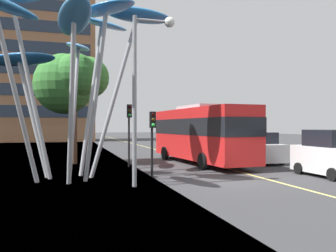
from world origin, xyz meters
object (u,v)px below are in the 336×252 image
Objects in this scene: leaf_sculpture at (66,35)px; traffic_light_kerb_far at (129,122)px; car_parked_mid at (258,148)px; car_parked_near at (329,155)px; street_lamp at (145,75)px; red_bus at (200,132)px; traffic_light_kerb_near at (152,129)px.

traffic_light_kerb_far is (3.68, 3.95, -4.03)m from leaf_sculpture.
car_parked_mid is (8.80, -0.12, -1.79)m from traffic_light_kerb_far.
car_parked_near is 0.85× the size of car_parked_mid.
leaf_sculpture is 14.00m from car_parked_near.
traffic_light_kerb_far is 0.85× the size of car_parked_mid.
traffic_light_kerb_far is at bearing 141.98° from car_parked_near.
leaf_sculpture is 14.29m from car_parked_mid.
traffic_light_kerb_far is 0.54× the size of street_lamp.
car_parked_mid is at bearing 17.02° from leaf_sculpture.
leaf_sculpture is at bearing -152.05° from red_bus.
traffic_light_kerb_near is 9.55m from car_parked_mid.
traffic_light_kerb_far is at bearing 85.38° from street_lamp.
street_lamp is at bearing -110.67° from traffic_light_kerb_near.
traffic_light_kerb_near is 3.50m from street_lamp.
street_lamp is at bearing -143.99° from car_parked_mid.
traffic_light_kerb_near is 0.83× the size of car_parked_near.
street_lamp is (-0.94, -2.49, 2.27)m from traffic_light_kerb_near.
leaf_sculpture is 2.21× the size of car_parked_mid.
traffic_light_kerb_far is at bearing -173.08° from red_bus.
red_bus is at bearing 27.95° from leaf_sculpture.
traffic_light_kerb_near is at bearing 69.33° from street_lamp.
red_bus is 1.57× the size of street_lamp.
traffic_light_kerb_near is at bearing -85.08° from traffic_light_kerb_far.
red_bus is 9.60m from street_lamp.
leaf_sculpture is 6.05m from traffic_light_kerb_near.
car_parked_near is (12.45, -2.91, -5.72)m from leaf_sculpture.
car_parked_near is (8.76, -6.85, -1.69)m from traffic_light_kerb_far.
traffic_light_kerb_near is 0.45× the size of street_lamp.
traffic_light_kerb_far reaches higher than car_parked_near.
traffic_light_kerb_far reaches higher than car_parked_mid.
street_lamp reaches higher than traffic_light_kerb_far.
traffic_light_kerb_far is 0.99× the size of car_parked_near.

